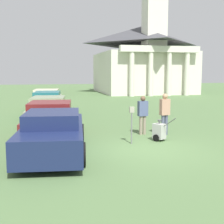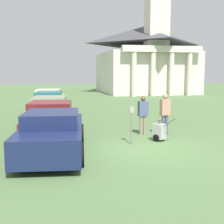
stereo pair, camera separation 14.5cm
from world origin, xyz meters
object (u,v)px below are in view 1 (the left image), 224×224
object	(u,v)px
person_worker	(143,113)
church	(143,56)
parking_meter	(132,118)
parked_car_maroon	(51,121)
parked_car_teal	(48,104)
person_supervisor	(165,111)
parked_car_cream	(47,100)
parked_car_navy	(53,133)
parked_car_sage	(49,111)
equipment_cart	(159,131)

from	to	relation	value
person_worker	church	distance (m)	28.65
parking_meter	person_worker	xyz separation A→B (m)	(0.97, 1.62, -0.02)
parked_car_maroon	church	size ratio (longest dim) A/B	0.24
parked_car_maroon	parked_car_teal	size ratio (longest dim) A/B	0.92
parked_car_teal	person_supervisor	xyz separation A→B (m)	(4.84, -7.67, 0.34)
parked_car_cream	parking_meter	bearing A→B (deg)	-69.92
parked_car_navy	parked_car_teal	world-z (taller)	parked_car_teal
person_supervisor	parking_meter	bearing A→B (deg)	24.33
parked_car_navy	parked_car_sage	size ratio (longest dim) A/B	1.00
parked_car_maroon	parked_car_cream	bearing A→B (deg)	96.52
equipment_cart	person_supervisor	bearing A→B (deg)	26.17
parked_car_navy	parked_car_cream	bearing A→B (deg)	96.53
parking_meter	person_supervisor	distance (m)	2.29
person_supervisor	parked_car_sage	bearing A→B (deg)	-53.18
church	parked_car_navy	bearing A→B (deg)	-113.47
parked_car_teal	equipment_cart	world-z (taller)	parked_car_teal
equipment_cart	church	world-z (taller)	church
parked_car_cream	parked_car_maroon	bearing A→B (deg)	-83.48
parked_car_navy	person_supervisor	xyz separation A→B (m)	(4.84, 2.09, 0.35)
parked_car_sage	person_supervisor	size ratio (longest dim) A/B	2.99
parked_car_navy	parked_car_maroon	xyz separation A→B (m)	(-0.00, 2.84, -0.01)
parking_meter	parked_car_cream	bearing A→B (deg)	103.56
person_worker	person_supervisor	distance (m)	0.95
parked_car_cream	parked_car_navy	bearing A→B (deg)	-83.47
parked_car_cream	person_supervisor	size ratio (longest dim) A/B	2.83
parked_car_teal	parked_car_cream	size ratio (longest dim) A/B	1.05
equipment_cart	parked_car_navy	bearing A→B (deg)	162.02
person_supervisor	church	world-z (taller)	church
parked_car_navy	church	distance (m)	32.29
parked_car_cream	equipment_cart	distance (m)	12.72
parked_car_teal	church	distance (m)	23.75
parked_car_cream	church	world-z (taller)	church
parked_car_maroon	parked_car_sage	distance (m)	3.65
person_worker	church	xyz separation A→B (m)	(8.81, 26.98, 3.88)
parked_car_maroon	parked_car_cream	distance (m)	10.22
equipment_cart	church	xyz separation A→B (m)	(8.55, 28.32, 4.46)
parking_meter	parked_car_navy	bearing A→B (deg)	-165.49
parked_car_cream	person_worker	size ratio (longest dim) A/B	3.02
parked_car_cream	person_supervisor	distance (m)	11.99
parked_car_cream	person_worker	xyz separation A→B (m)	(3.94, -10.66, 0.29)
parked_car_teal	parking_meter	bearing A→B (deg)	-65.25
parked_car_teal	parking_meter	distance (m)	9.48
parked_car_sage	parked_car_teal	xyz separation A→B (m)	(0.00, 3.28, 0.03)
parked_car_teal	equipment_cart	xyz separation A→B (m)	(4.20, -8.71, -0.32)
parked_car_navy	parked_car_maroon	bearing A→B (deg)	96.54
parked_car_navy	person_supervisor	bearing A→B (deg)	29.90
person_worker	church	bearing A→B (deg)	-115.78
parked_car_sage	church	xyz separation A→B (m)	(12.75, 22.89, 4.18)
parked_car_teal	parked_car_cream	xyz separation A→B (m)	(-0.00, 3.29, -0.02)
parked_car_sage	church	bearing A→B (deg)	67.40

